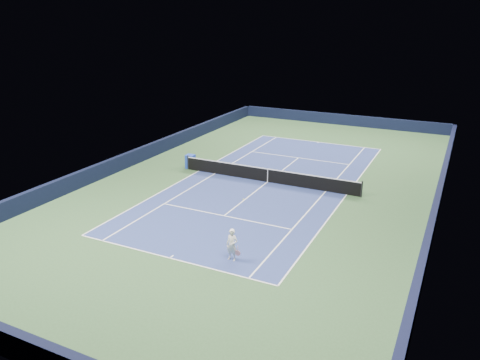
% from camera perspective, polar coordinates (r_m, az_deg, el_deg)
% --- Properties ---
extents(ground, '(40.00, 40.00, 0.00)m').
position_cam_1_polar(ground, '(32.20, 3.38, -0.25)').
color(ground, '#2E4E2A').
rests_on(ground, ground).
extents(wall_far, '(22.00, 0.35, 1.10)m').
position_cam_1_polar(wall_far, '(50.29, 12.26, 7.22)').
color(wall_far, black).
rests_on(wall_far, ground).
extents(wall_near, '(22.00, 0.35, 1.10)m').
position_cam_1_polar(wall_near, '(17.53, -24.17, -18.49)').
color(wall_near, black).
rests_on(wall_near, ground).
extents(wall_right, '(0.35, 40.00, 1.10)m').
position_cam_1_polar(wall_right, '(29.86, 22.93, -2.31)').
color(wall_right, black).
rests_on(wall_right, ground).
extents(wall_left, '(0.35, 40.00, 1.10)m').
position_cam_1_polar(wall_left, '(37.32, -12.13, 3.02)').
color(wall_left, black).
rests_on(wall_left, ground).
extents(court_surface, '(10.97, 23.77, 0.01)m').
position_cam_1_polar(court_surface, '(32.20, 3.38, -0.24)').
color(court_surface, navy).
rests_on(court_surface, ground).
extents(baseline_far, '(10.97, 0.08, 0.00)m').
position_cam_1_polar(baseline_far, '(42.94, 9.57, 4.58)').
color(baseline_far, white).
rests_on(baseline_far, ground).
extents(baseline_near, '(10.97, 0.08, 0.00)m').
position_cam_1_polar(baseline_near, '(22.62, -8.56, -9.39)').
color(baseline_near, white).
rests_on(baseline_near, ground).
extents(sideline_doubles_right, '(0.08, 23.77, 0.00)m').
position_cam_1_polar(sideline_doubles_right, '(30.65, 12.87, -1.74)').
color(sideline_doubles_right, white).
rests_on(sideline_doubles_right, ground).
extents(sideline_doubles_left, '(0.08, 23.77, 0.00)m').
position_cam_1_polar(sideline_doubles_left, '(34.55, -5.04, 1.12)').
color(sideline_doubles_left, white).
rests_on(sideline_doubles_left, ground).
extents(sideline_singles_right, '(0.08, 23.77, 0.00)m').
position_cam_1_polar(sideline_singles_right, '(30.95, 10.41, -1.36)').
color(sideline_singles_right, white).
rests_on(sideline_singles_right, ground).
extents(sideline_singles_left, '(0.08, 23.77, 0.00)m').
position_cam_1_polar(sideline_singles_left, '(33.89, -3.05, 0.80)').
color(sideline_singles_left, white).
rests_on(sideline_singles_left, ground).
extents(service_line_far, '(8.23, 0.08, 0.00)m').
position_cam_1_polar(service_line_far, '(37.90, 7.14, 2.70)').
color(service_line_far, white).
rests_on(service_line_far, ground).
extents(service_line_near, '(8.23, 0.08, 0.00)m').
position_cam_1_polar(service_line_near, '(26.81, -1.96, -4.38)').
color(service_line_near, white).
rests_on(service_line_near, ground).
extents(center_service_line, '(0.08, 12.80, 0.00)m').
position_cam_1_polar(center_service_line, '(32.19, 3.38, -0.23)').
color(center_service_line, white).
rests_on(center_service_line, ground).
extents(center_mark_far, '(0.08, 0.30, 0.00)m').
position_cam_1_polar(center_mark_far, '(42.80, 9.51, 4.54)').
color(center_mark_far, white).
rests_on(center_mark_far, ground).
extents(center_mark_near, '(0.08, 0.30, 0.00)m').
position_cam_1_polar(center_mark_near, '(22.73, -8.34, -9.23)').
color(center_mark_near, white).
rests_on(center_mark_near, ground).
extents(tennis_net, '(12.90, 0.10, 1.07)m').
position_cam_1_polar(tennis_net, '(32.03, 3.39, 0.60)').
color(tennis_net, black).
rests_on(tennis_net, ground).
extents(sponsor_cube, '(0.67, 0.61, 1.03)m').
position_cam_1_polar(sponsor_cube, '(35.12, -6.06, 2.25)').
color(sponsor_cube, '#1E40B9').
rests_on(sponsor_cube, ground).
extents(tennis_player, '(0.75, 1.23, 2.74)m').
position_cam_1_polar(tennis_player, '(21.87, -0.97, -7.91)').
color(tennis_player, white).
rests_on(tennis_player, ground).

